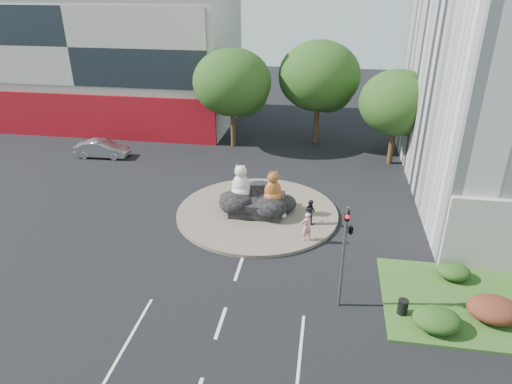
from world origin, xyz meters
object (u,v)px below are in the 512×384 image
kitten_white (282,212)px  pedestrian_pink (307,226)px  cat_tabby (273,186)px  pedestrian_dark (310,212)px  litter_bin (403,307)px  parked_car (102,149)px  kitten_calico (231,208)px  cat_white (241,181)px

kitten_white → pedestrian_pink: 2.84m
kitten_white → cat_tabby: bearing=127.4°
pedestrian_dark → litter_bin: 8.53m
parked_car → pedestrian_dark: bearing=-119.3°
kitten_white → pedestrian_pink: pedestrian_pink is taller
litter_bin → cat_tabby: bearing=130.0°
kitten_calico → pedestrian_dark: pedestrian_dark is taller
pedestrian_dark → kitten_white: bearing=19.6°
kitten_calico → litter_bin: 11.91m
pedestrian_pink → pedestrian_dark: 1.91m
cat_white → pedestrian_pink: 5.27m
litter_bin → pedestrian_pink: bearing=130.2°
kitten_calico → pedestrian_dark: (4.80, -0.25, 0.31)m
cat_white → kitten_white: size_ratio=2.87×
pedestrian_dark → parked_car: bearing=6.9°
pedestrian_pink → kitten_calico: bearing=-57.7°
kitten_calico → kitten_white: kitten_calico is taller
parked_car → litter_bin: (21.75, -15.94, -0.23)m
pedestrian_pink → pedestrian_dark: bearing=-125.6°
kitten_white → pedestrian_pink: bearing=-78.6°
cat_white → kitten_white: cat_white is taller
cat_tabby → parked_car: cat_tabby is taller
kitten_calico → litter_bin: (9.25, -7.51, -0.18)m
pedestrian_pink → litter_bin: pedestrian_pink is taller
cat_tabby → pedestrian_pink: 3.65m
parked_car → cat_tabby: bearing=-120.5°
kitten_white → parked_car: 17.70m
cat_tabby → cat_white: bearing=143.8°
cat_tabby → pedestrian_dark: cat_tabby is taller
cat_tabby → kitten_white: bearing=-59.3°
cat_tabby → pedestrian_dark: bearing=-48.2°
cat_tabby → parked_car: (-15.00, 7.90, -1.40)m
kitten_calico → parked_car: (-12.50, 8.43, 0.05)m
cat_white → parked_car: (-13.00, 7.66, -1.49)m
cat_white → litter_bin: bearing=-36.5°
kitten_white → litter_bin: (6.10, -7.67, -0.11)m
cat_white → litter_bin: 12.17m
cat_white → kitten_white: 3.16m
cat_white → cat_tabby: size_ratio=1.09×
cat_white → pedestrian_pink: cat_white is taller
cat_tabby → parked_car: 17.01m
kitten_calico → kitten_white: 3.16m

